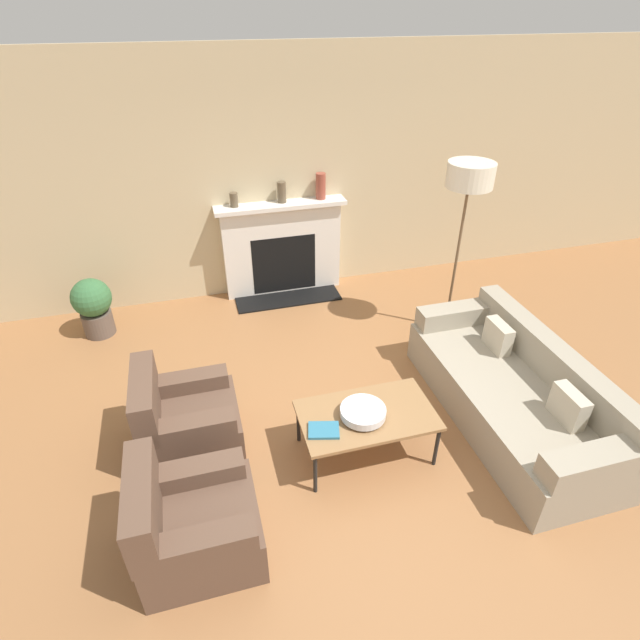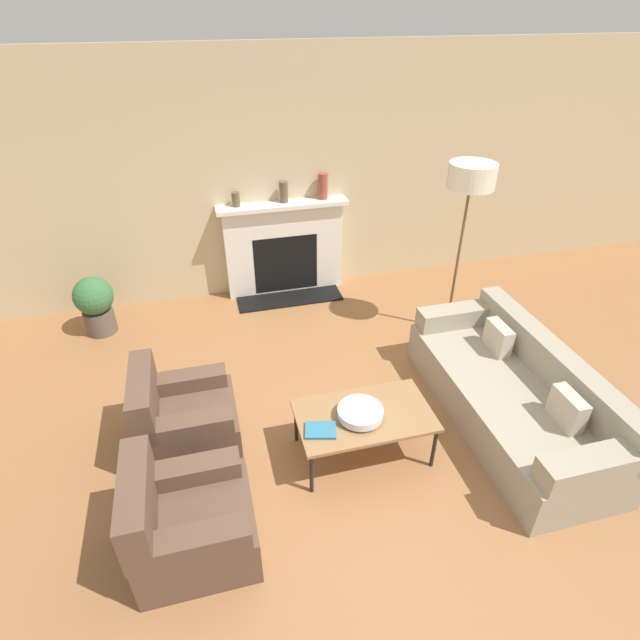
% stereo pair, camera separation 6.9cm
% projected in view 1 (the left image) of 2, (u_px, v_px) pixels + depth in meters
% --- Properties ---
extents(ground_plane, '(18.00, 18.00, 0.00)m').
position_uv_depth(ground_plane, '(352.00, 455.00, 4.24)').
color(ground_plane, '#99663D').
extents(wall_back, '(18.00, 0.06, 2.90)m').
position_uv_depth(wall_back, '(274.00, 178.00, 5.95)').
color(wall_back, '#C6B289').
rests_on(wall_back, ground_plane).
extents(fireplace, '(1.60, 0.59, 1.19)m').
position_uv_depth(fireplace, '(282.00, 249.00, 6.31)').
color(fireplace, silver).
rests_on(fireplace, ground_plane).
extents(couch, '(0.95, 2.23, 0.74)m').
position_uv_depth(couch, '(514.00, 393.00, 4.48)').
color(couch, '#9E937F').
rests_on(couch, ground_plane).
extents(armchair_near, '(0.80, 0.74, 0.80)m').
position_uv_depth(armchair_near, '(192.00, 524.00, 3.36)').
color(armchair_near, brown).
rests_on(armchair_near, ground_plane).
extents(armchair_far, '(0.80, 0.74, 0.80)m').
position_uv_depth(armchair_far, '(185.00, 420.00, 4.17)').
color(armchair_far, brown).
rests_on(armchair_far, ground_plane).
extents(coffee_table, '(1.10, 0.64, 0.44)m').
position_uv_depth(coffee_table, '(367.00, 417.00, 4.05)').
color(coffee_table, olive).
rests_on(coffee_table, ground_plane).
extents(bowl, '(0.37, 0.37, 0.09)m').
position_uv_depth(bowl, '(363.00, 412.00, 3.97)').
color(bowl, silver).
rests_on(bowl, coffee_table).
extents(book, '(0.28, 0.23, 0.02)m').
position_uv_depth(book, '(324.00, 430.00, 3.86)').
color(book, teal).
rests_on(book, coffee_table).
extents(floor_lamp, '(0.47, 0.47, 1.92)m').
position_uv_depth(floor_lamp, '(468.00, 187.00, 4.96)').
color(floor_lamp, brown).
rests_on(floor_lamp, ground_plane).
extents(mantel_vase_left, '(0.09, 0.09, 0.17)m').
position_uv_depth(mantel_vase_left, '(234.00, 200.00, 5.82)').
color(mantel_vase_left, brown).
rests_on(mantel_vase_left, fireplace).
extents(mantel_vase_center_left, '(0.10, 0.10, 0.25)m').
position_uv_depth(mantel_vase_center_left, '(282.00, 192.00, 5.93)').
color(mantel_vase_center_left, brown).
rests_on(mantel_vase_center_left, fireplace).
extents(mantel_vase_center_right, '(0.12, 0.12, 0.31)m').
position_uv_depth(mantel_vase_center_right, '(321.00, 186.00, 6.02)').
color(mantel_vase_center_right, brown).
rests_on(mantel_vase_center_right, fireplace).
extents(potted_plant, '(0.43, 0.43, 0.69)m').
position_uv_depth(potted_plant, '(93.00, 305.00, 5.57)').
color(potted_plant, brown).
rests_on(potted_plant, ground_plane).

